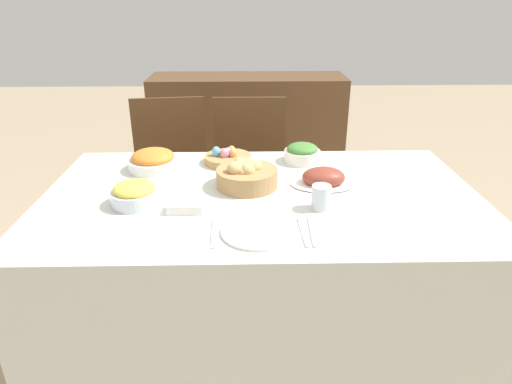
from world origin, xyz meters
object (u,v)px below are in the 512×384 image
object	(u,v)px
dinner_plate	(258,232)
knife	(303,232)
sideboard	(248,133)
carrot_bowl	(153,160)
bread_basket	(247,175)
egg_basket	(228,158)
chair_far_left	(171,173)
pineapple_bowl	(135,194)
ham_platter	(323,179)
drinking_cup	(321,197)
chair_far_center	(250,173)
spoon	(312,232)
butter_dish	(185,207)
green_salad_bowl	(302,153)
fork	(213,233)

from	to	relation	value
dinner_plate	knife	bearing A→B (deg)	0.00
knife	sideboard	bearing A→B (deg)	92.56
sideboard	carrot_bowl	distance (m)	1.67
bread_basket	egg_basket	size ratio (longest dim) A/B	1.15
chair_far_left	pineapple_bowl	bearing A→B (deg)	-95.21
ham_platter	pineapple_bowl	size ratio (longest dim) A/B	1.50
egg_basket	drinking_cup	size ratio (longest dim) A/B	2.38
bread_basket	chair_far_center	bearing A→B (deg)	88.55
spoon	egg_basket	bearing A→B (deg)	116.08
sideboard	dinner_plate	distance (m)	2.19
butter_dish	knife	bearing A→B (deg)	-22.76
green_salad_bowl	knife	bearing A→B (deg)	-96.36
sideboard	bread_basket	bearing A→B (deg)	-90.49
bread_basket	ham_platter	size ratio (longest dim) A/B	0.92
egg_basket	spoon	size ratio (longest dim) A/B	1.10
chair_far_center	dinner_plate	distance (m)	1.19
egg_basket	green_salad_bowl	bearing A→B (deg)	1.22
egg_basket	green_salad_bowl	xyz separation A→B (m)	(0.34, 0.01, 0.02)
dinner_plate	fork	size ratio (longest dim) A/B	1.24
sideboard	dinner_plate	size ratio (longest dim) A/B	6.02
chair_far_center	spoon	bearing A→B (deg)	-80.16
chair_far_center	fork	bearing A→B (deg)	-96.02
bread_basket	butter_dish	distance (m)	0.31
fork	butter_dish	world-z (taller)	butter_dish
chair_far_center	pineapple_bowl	bearing A→B (deg)	-114.49
bread_basket	ham_platter	bearing A→B (deg)	2.08
drinking_cup	green_salad_bowl	bearing A→B (deg)	91.28
bread_basket	butter_dish	size ratio (longest dim) A/B	1.97
egg_basket	spoon	xyz separation A→B (m)	(0.30, -0.66, -0.02)
pineapple_bowl	green_salad_bowl	distance (m)	0.80
butter_dish	pineapple_bowl	bearing A→B (deg)	162.35
sideboard	butter_dish	xyz separation A→B (m)	(-0.24, -1.99, 0.32)
egg_basket	butter_dish	distance (m)	0.51
chair_far_left	fork	xyz separation A→B (m)	(0.33, -1.16, 0.25)
bread_basket	knife	xyz separation A→B (m)	(0.18, -0.39, -0.05)
drinking_cup	spoon	bearing A→B (deg)	-107.58
chair_far_left	carrot_bowl	distance (m)	0.64
egg_basket	knife	xyz separation A→B (m)	(0.27, -0.66, -0.02)
bread_basket	egg_basket	bearing A→B (deg)	107.29
bread_basket	carrot_bowl	distance (m)	0.46
sideboard	fork	distance (m)	2.19
dinner_plate	green_salad_bowl	bearing A→B (deg)	71.69
sideboard	pineapple_bowl	bearing A→B (deg)	-102.49
bread_basket	knife	distance (m)	0.43
chair_far_left	egg_basket	size ratio (longest dim) A/B	4.22
egg_basket	drinking_cup	distance (m)	0.60
bread_basket	green_salad_bowl	distance (m)	0.38
chair_far_left	sideboard	world-z (taller)	chair_far_left
green_salad_bowl	dinner_plate	distance (m)	0.71
chair_far_center	egg_basket	size ratio (longest dim) A/B	4.22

